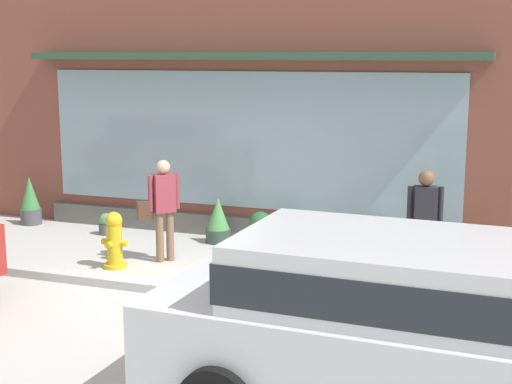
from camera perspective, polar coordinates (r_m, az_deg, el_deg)
The scene contains 14 objects.
ground_plane at distance 10.12m, azimuth -6.87°, elevation -7.41°, with size 60.00×60.00×0.00m, color #B2AFA8.
curb_strip at distance 9.94m, azimuth -7.40°, elevation -7.41°, with size 14.00×0.24×0.12m, color #B2B2AD.
storefront at distance 12.57m, azimuth -0.51°, elevation 7.16°, with size 14.00×0.81×4.81m.
fire_hydrant at distance 11.06m, azimuth -10.98°, elevation -3.71°, with size 0.41×0.38×0.85m.
pedestrian_with_handbag at distance 11.17m, azimuth -7.29°, elevation -0.89°, with size 0.52×0.52×1.57m.
pedestrian_passerby at distance 10.15m, azimuth 13.00°, elevation -2.08°, with size 0.47×0.27×1.61m.
parked_car_silver at distance 6.34m, azimuth 11.48°, elevation -9.86°, with size 4.62×2.07×1.63m.
potted_plant_doorstep at distance 11.79m, azimuth 0.35°, elevation -2.88°, with size 0.37×0.37×0.65m.
potted_plant_near_hydrant at distance 13.17m, azimuth -11.62°, elevation -2.46°, with size 0.25×0.25×0.38m.
potted_plant_trailing_edge at distance 11.25m, azimuth 13.84°, elevation -3.75°, with size 0.34×0.34×0.68m.
potted_plant_window_right at distance 14.27m, azimuth -17.18°, elevation -0.72°, with size 0.39×0.39×0.90m.
potted_plant_low_front at distance 11.59m, azimuth 8.13°, elevation -3.74°, with size 0.37×0.37×0.53m.
potted_plant_window_center at distance 11.10m, azimuth 18.71°, elevation -4.27°, with size 0.42×0.42×0.69m.
potted_plant_by_entrance at distance 12.34m, azimuth -2.97°, elevation -2.27°, with size 0.42×0.42×0.77m.
Camera 1 is at (4.40, -8.56, 3.13)m, focal length 51.34 mm.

